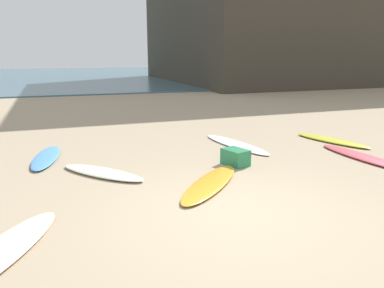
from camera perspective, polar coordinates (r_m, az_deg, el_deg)
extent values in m
plane|color=tan|center=(5.85, 6.76, -10.19)|extent=(120.00, 120.00, 0.00)
cube|color=#426675|center=(42.18, -15.58, 9.87)|extent=(120.00, 40.00, 0.08)
ellipsoid|color=#D54A59|center=(9.48, 24.19, -1.79)|extent=(0.69, 2.59, 0.08)
ellipsoid|color=#F9DBBF|center=(5.22, -26.69, -14.25)|extent=(1.61, 2.38, 0.07)
ellipsoid|color=gold|center=(6.96, 2.75, -5.83)|extent=(1.97, 2.14, 0.08)
ellipsoid|color=silver|center=(7.74, -13.19, -4.15)|extent=(1.73, 1.87, 0.09)
ellipsoid|color=#5198DF|center=(9.21, -20.86, -1.86)|extent=(0.81, 2.16, 0.09)
ellipsoid|color=yellow|center=(10.93, 20.11, 0.52)|extent=(1.13, 2.25, 0.09)
ellipsoid|color=white|center=(9.95, 6.54, -0.03)|extent=(1.05, 2.63, 0.06)
cube|color=#287F51|center=(8.19, 6.48, -1.96)|extent=(0.54, 0.65, 0.34)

